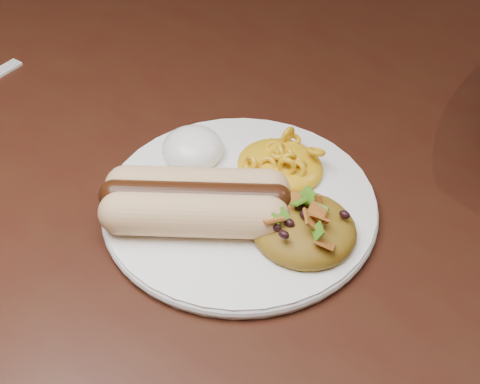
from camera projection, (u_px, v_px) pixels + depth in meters
The scene contains 6 objects.
table at pixel (268, 160), 0.79m from camera, with size 1.60×0.90×0.75m.
plate at pixel (240, 206), 0.59m from camera, with size 0.22×0.22×0.01m, color white.
hotdog at pixel (196, 201), 0.57m from camera, with size 0.12×0.12×0.03m.
mac_and_cheese at pixel (281, 157), 0.61m from camera, with size 0.07×0.07×0.03m, color yellow.
sour_cream at pixel (192, 141), 0.62m from camera, with size 0.05×0.05×0.03m, color white.
taco_salad at pixel (304, 222), 0.55m from camera, with size 0.08×0.08×0.04m.
Camera 1 is at (0.33, -0.50, 1.17)m, focal length 55.00 mm.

